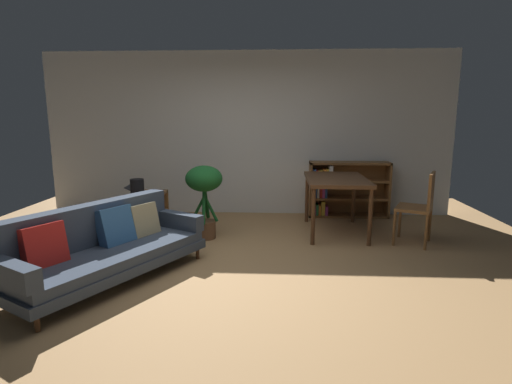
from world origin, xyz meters
The scene contains 10 objects.
ground_plane centered at (0.00, 0.00, 0.00)m, with size 8.16×8.16×0.00m, color tan.
back_wall_panel centered at (0.00, 2.70, 1.35)m, with size 6.80×0.10×2.70m, color silver.
fabric_couch centered at (-1.24, -0.29, 0.36)m, with size 1.69×2.20×0.76m.
media_console centered at (-1.35, 1.39, 0.26)m, with size 0.38×1.04×0.53m.
open_laptop centered at (-1.43, 1.58, 0.56)m, with size 0.47×0.34×0.12m.
desk_speaker centered at (-1.40, 1.21, 0.67)m, with size 0.19×0.19×0.27m.
potted_floor_plant centered at (-0.46, 1.16, 0.69)m, with size 0.50×0.50×1.00m.
dining_table centered at (1.35, 1.52, 0.71)m, with size 0.83×1.27×0.80m.
dining_chair_near centered at (2.37, 1.04, 0.54)m, with size 0.58×0.59×0.95m.
bookshelf centered at (1.61, 2.52, 0.46)m, with size 1.30×0.31×0.91m.
Camera 1 is at (0.53, -4.16, 1.67)m, focal length 28.41 mm.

